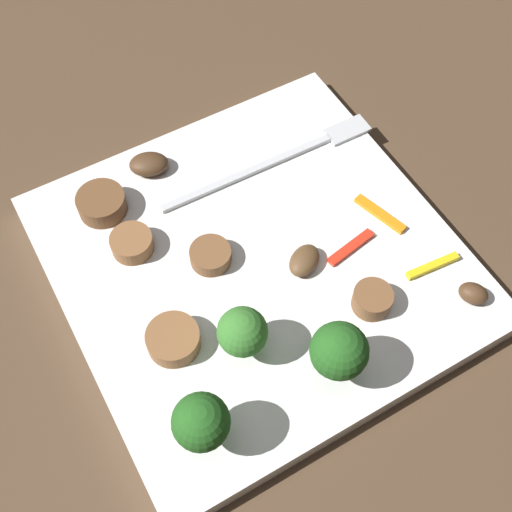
{
  "coord_description": "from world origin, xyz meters",
  "views": [
    {
      "loc": [
        -0.12,
        -0.21,
        0.42
      ],
      "look_at": [
        0.0,
        0.0,
        0.02
      ],
      "focal_mm": 46.6,
      "sensor_mm": 36.0,
      "label": 1
    }
  ],
  "objects_px": {
    "plate": "(256,262)",
    "broccoli_floret_1": "(242,333)",
    "broccoli_floret_2": "(342,350)",
    "sausage_slice_1": "(102,204)",
    "pepper_strip_2": "(380,214)",
    "sausage_slice_0": "(132,243)",
    "mushroom_1": "(473,293)",
    "broccoli_floret_0": "(201,422)",
    "pepper_strip_1": "(351,247)",
    "sausage_slice_3": "(372,300)",
    "fork": "(284,157)",
    "sausage_slice_4": "(211,255)",
    "mushroom_2": "(304,260)",
    "mushroom_0": "(149,164)",
    "sausage_slice_2": "(173,340)",
    "pepper_strip_0": "(433,266)"
  },
  "relations": [
    {
      "from": "sausage_slice_1",
      "to": "sausage_slice_3",
      "type": "xyz_separation_m",
      "value": [
        0.13,
        -0.16,
        -0.0
      ]
    },
    {
      "from": "pepper_strip_1",
      "to": "fork",
      "type": "bearing_deg",
      "value": 89.25
    },
    {
      "from": "plate",
      "to": "pepper_strip_2",
      "type": "relative_size",
      "value": 6.25
    },
    {
      "from": "broccoli_floret_2",
      "to": "sausage_slice_1",
      "type": "height_order",
      "value": "broccoli_floret_2"
    },
    {
      "from": "sausage_slice_1",
      "to": "pepper_strip_2",
      "type": "bearing_deg",
      "value": -31.23
    },
    {
      "from": "plate",
      "to": "fork",
      "type": "relative_size",
      "value": 1.49
    },
    {
      "from": "broccoli_floret_1",
      "to": "broccoli_floret_2",
      "type": "xyz_separation_m",
      "value": [
        0.05,
        -0.04,
        0.01
      ]
    },
    {
      "from": "mushroom_1",
      "to": "pepper_strip_1",
      "type": "xyz_separation_m",
      "value": [
        -0.05,
        0.07,
        -0.0
      ]
    },
    {
      "from": "plate",
      "to": "pepper_strip_1",
      "type": "relative_size",
      "value": 6.68
    },
    {
      "from": "broccoli_floret_1",
      "to": "sausage_slice_4",
      "type": "xyz_separation_m",
      "value": [
        0.01,
        0.07,
        -0.02
      ]
    },
    {
      "from": "sausage_slice_1",
      "to": "mushroom_1",
      "type": "bearing_deg",
      "value": -45.63
    },
    {
      "from": "broccoli_floret_1",
      "to": "mushroom_2",
      "type": "xyz_separation_m",
      "value": [
        0.07,
        0.04,
        -0.02
      ]
    },
    {
      "from": "fork",
      "to": "pepper_strip_0",
      "type": "xyz_separation_m",
      "value": [
        0.04,
        -0.14,
        0.0
      ]
    },
    {
      "from": "mushroom_0",
      "to": "pepper_strip_1",
      "type": "bearing_deg",
      "value": -55.48
    },
    {
      "from": "pepper_strip_2",
      "to": "sausage_slice_0",
      "type": "bearing_deg",
      "value": 159.3
    },
    {
      "from": "plate",
      "to": "broccoli_floret_2",
      "type": "relative_size",
      "value": 5.18
    },
    {
      "from": "sausage_slice_4",
      "to": "mushroom_1",
      "type": "height_order",
      "value": "mushroom_1"
    },
    {
      "from": "fork",
      "to": "pepper_strip_0",
      "type": "distance_m",
      "value": 0.14
    },
    {
      "from": "pepper_strip_2",
      "to": "broccoli_floret_1",
      "type": "bearing_deg",
      "value": -162.62
    },
    {
      "from": "mushroom_2",
      "to": "broccoli_floret_0",
      "type": "bearing_deg",
      "value": -147.45
    },
    {
      "from": "sausage_slice_3",
      "to": "pepper_strip_1",
      "type": "distance_m",
      "value": 0.05
    },
    {
      "from": "sausage_slice_0",
      "to": "sausage_slice_4",
      "type": "relative_size",
      "value": 1.03
    },
    {
      "from": "plate",
      "to": "fork",
      "type": "xyz_separation_m",
      "value": [
        0.06,
        0.07,
        0.01
      ]
    },
    {
      "from": "fork",
      "to": "broccoli_floret_2",
      "type": "relative_size",
      "value": 3.47
    },
    {
      "from": "sausage_slice_2",
      "to": "mushroom_1",
      "type": "relative_size",
      "value": 1.76
    },
    {
      "from": "plate",
      "to": "sausage_slice_0",
      "type": "bearing_deg",
      "value": 145.95
    },
    {
      "from": "broccoli_floret_2",
      "to": "mushroom_2",
      "type": "distance_m",
      "value": 0.08
    },
    {
      "from": "broccoli_floret_0",
      "to": "mushroom_2",
      "type": "distance_m",
      "value": 0.14
    },
    {
      "from": "sausage_slice_1",
      "to": "mushroom_0",
      "type": "height_order",
      "value": "sausage_slice_1"
    },
    {
      "from": "fork",
      "to": "pepper_strip_1",
      "type": "relative_size",
      "value": 4.47
    },
    {
      "from": "sausage_slice_1",
      "to": "sausage_slice_0",
      "type": "bearing_deg",
      "value": -83.0
    },
    {
      "from": "sausage_slice_0",
      "to": "mushroom_1",
      "type": "height_order",
      "value": "same"
    },
    {
      "from": "plate",
      "to": "mushroom_1",
      "type": "distance_m",
      "value": 0.15
    },
    {
      "from": "sausage_slice_2",
      "to": "sausage_slice_3",
      "type": "bearing_deg",
      "value": -17.33
    },
    {
      "from": "broccoli_floret_2",
      "to": "sausage_slice_1",
      "type": "xyz_separation_m",
      "value": [
        -0.08,
        0.19,
        -0.03
      ]
    },
    {
      "from": "broccoli_floret_2",
      "to": "mushroom_1",
      "type": "height_order",
      "value": "broccoli_floret_2"
    },
    {
      "from": "broccoli_floret_2",
      "to": "mushroom_1",
      "type": "bearing_deg",
      "value": -0.86
    },
    {
      "from": "sausage_slice_3",
      "to": "sausage_slice_2",
      "type": "bearing_deg",
      "value": 162.67
    },
    {
      "from": "plate",
      "to": "mushroom_2",
      "type": "relative_size",
      "value": 9.79
    },
    {
      "from": "fork",
      "to": "broccoli_floret_1",
      "type": "bearing_deg",
      "value": -129.28
    },
    {
      "from": "broccoli_floret_1",
      "to": "pepper_strip_2",
      "type": "relative_size",
      "value": 1.03
    },
    {
      "from": "mushroom_0",
      "to": "pepper_strip_1",
      "type": "xyz_separation_m",
      "value": [
        0.09,
        -0.14,
        -0.01
      ]
    },
    {
      "from": "broccoli_floret_0",
      "to": "mushroom_1",
      "type": "bearing_deg",
      "value": -1.15
    },
    {
      "from": "broccoli_floret_1",
      "to": "pepper_strip_0",
      "type": "bearing_deg",
      "value": -4.43
    },
    {
      "from": "plate",
      "to": "pepper_strip_2",
      "type": "bearing_deg",
      "value": -8.68
    },
    {
      "from": "mushroom_2",
      "to": "pepper_strip_1",
      "type": "bearing_deg",
      "value": -8.06
    },
    {
      "from": "broccoli_floret_0",
      "to": "pepper_strip_1",
      "type": "height_order",
      "value": "broccoli_floret_0"
    },
    {
      "from": "plate",
      "to": "broccoli_floret_1",
      "type": "height_order",
      "value": "broccoli_floret_1"
    },
    {
      "from": "sausage_slice_2",
      "to": "plate",
      "type": "bearing_deg",
      "value": 21.84
    },
    {
      "from": "broccoli_floret_0",
      "to": "mushroom_1",
      "type": "distance_m",
      "value": 0.2
    }
  ]
}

